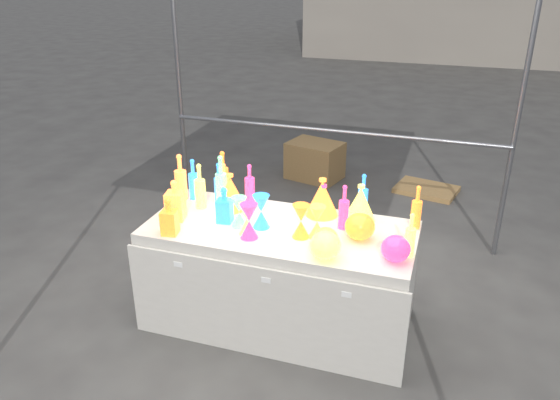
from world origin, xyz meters
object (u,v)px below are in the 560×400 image
(lampshade_0, at_px, (230,191))
(hourglass_0, at_px, (301,221))
(display_table, at_px, (280,276))
(globe_0, at_px, (326,239))
(bottle_0, at_px, (180,177))
(decanter_0, at_px, (175,200))
(cardboard_box_closed, at_px, (315,161))

(lampshade_0, bearing_deg, hourglass_0, -44.24)
(display_table, xyz_separation_m, lampshade_0, (-0.43, 0.19, 0.51))
(hourglass_0, distance_m, lampshade_0, 0.66)
(globe_0, relative_size, lampshade_0, 0.58)
(hourglass_0, bearing_deg, globe_0, -26.81)
(bottle_0, relative_size, decanter_0, 1.22)
(globe_0, bearing_deg, decanter_0, 175.49)
(globe_0, xyz_separation_m, lampshade_0, (-0.79, 0.36, 0.07))
(display_table, xyz_separation_m, bottle_0, (-0.85, 0.24, 0.55))
(cardboard_box_closed, height_order, bottle_0, bottle_0)
(display_table, height_order, globe_0, globe_0)
(cardboard_box_closed, bearing_deg, decanter_0, -79.97)
(cardboard_box_closed, height_order, decanter_0, decanter_0)
(decanter_0, height_order, lampshade_0, decanter_0)
(cardboard_box_closed, bearing_deg, lampshade_0, -74.05)
(decanter_0, relative_size, globe_0, 1.87)
(cardboard_box_closed, relative_size, lampshade_0, 2.27)
(cardboard_box_closed, relative_size, bottle_0, 1.72)
(globe_0, bearing_deg, lampshade_0, 155.34)
(cardboard_box_closed, distance_m, bottle_0, 2.67)
(display_table, relative_size, globe_0, 12.00)
(display_table, relative_size, cardboard_box_closed, 3.06)
(display_table, height_order, decanter_0, decanter_0)
(display_table, height_order, hourglass_0, hourglass_0)
(bottle_0, xyz_separation_m, globe_0, (1.21, -0.41, -0.11))
(cardboard_box_closed, xyz_separation_m, lampshade_0, (0.05, -2.59, 0.66))
(cardboard_box_closed, relative_size, decanter_0, 2.10)
(bottle_0, distance_m, globe_0, 1.28)
(bottle_0, bearing_deg, decanter_0, -68.80)
(decanter_0, xyz_separation_m, globe_0, (1.08, -0.09, -0.08))
(hourglass_0, bearing_deg, decanter_0, -179.36)
(cardboard_box_closed, distance_m, lampshade_0, 2.68)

